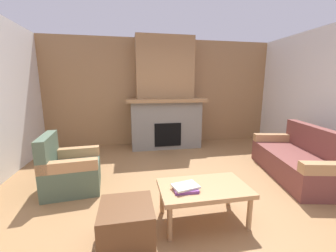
# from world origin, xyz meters

# --- Properties ---
(ground) EXTENTS (9.00, 9.00, 0.00)m
(ground) POSITION_xyz_m (0.00, 0.00, 0.00)
(ground) COLOR olive
(wall_back_wood_panel) EXTENTS (6.00, 0.12, 2.70)m
(wall_back_wood_panel) POSITION_xyz_m (0.00, 3.00, 1.35)
(wall_back_wood_panel) COLOR #997047
(wall_back_wood_panel) RESTS_ON ground
(fireplace) EXTENTS (1.90, 0.82, 2.70)m
(fireplace) POSITION_xyz_m (0.00, 2.62, 1.16)
(fireplace) COLOR gray
(fireplace) RESTS_ON ground
(couch) EXTENTS (1.21, 1.94, 0.85)m
(couch) POSITION_xyz_m (1.94, 0.37, 0.29)
(couch) COLOR brown
(couch) RESTS_ON ground
(armchair) EXTENTS (0.83, 0.83, 0.85)m
(armchair) POSITION_xyz_m (-1.81, 0.62, 0.29)
(armchair) COLOR #4C604C
(armchair) RESTS_ON ground
(coffee_table) EXTENTS (1.00, 0.60, 0.43)m
(coffee_table) POSITION_xyz_m (-0.11, -0.49, 0.38)
(coffee_table) COLOR tan
(coffee_table) RESTS_ON ground
(ottoman) EXTENTS (0.52, 0.52, 0.40)m
(ottoman) POSITION_xyz_m (-0.97, -0.67, 0.20)
(ottoman) COLOR brown
(ottoman) RESTS_ON ground
(book_stack_near_edge) EXTENTS (0.31, 0.25, 0.05)m
(book_stack_near_edge) POSITION_xyz_m (-0.33, -0.54, 0.46)
(book_stack_near_edge) COLOR #7A3D84
(book_stack_near_edge) RESTS_ON coffee_table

